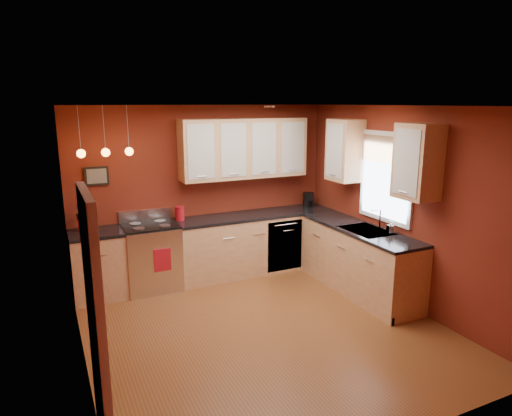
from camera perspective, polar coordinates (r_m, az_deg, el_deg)
name	(u,v)px	position (r m, az deg, el deg)	size (l,w,h in m)	color
floor	(264,329)	(5.63, 1.06, -14.86)	(4.20, 4.20, 0.00)	brown
ceiling	(265,106)	(4.97, 1.19, 12.64)	(4.00, 4.20, 0.02)	beige
wall_back	(204,192)	(7.05, -6.49, 2.06)	(4.00, 0.02, 2.60)	maroon
wall_front	(394,292)	(3.50, 16.83, -10.00)	(4.00, 0.02, 2.60)	maroon
wall_left	(76,247)	(4.66, -21.59, -4.57)	(0.02, 4.20, 2.60)	maroon
wall_right	(401,207)	(6.28, 17.71, 0.15)	(0.02, 4.20, 2.60)	maroon
base_cabinets_back_left	(98,266)	(6.65, -19.10, -6.88)	(0.70, 0.60, 0.90)	#E2AD79
base_cabinets_back_right	(255,244)	(7.25, -0.06, -4.48)	(2.54, 0.60, 0.90)	#E2AD79
base_cabinets_right	(358,261)	(6.65, 12.65, -6.47)	(0.60, 2.10, 0.90)	#E2AD79
counter_back_left	(96,233)	(6.51, -19.41, -2.98)	(0.70, 0.62, 0.04)	black
counter_back_right	(255,215)	(7.12, -0.06, -0.87)	(2.54, 0.62, 0.04)	black
counter_right	(360,229)	(6.51, 12.85, -2.56)	(0.62, 2.10, 0.04)	black
gas_range	(152,256)	(6.74, -12.93, -5.92)	(0.76, 0.64, 1.11)	silver
dishwasher_front	(285,246)	(7.17, 3.62, -4.72)	(0.60, 0.02, 0.80)	silver
sink	(367,232)	(6.40, 13.69, -2.92)	(0.50, 0.70, 0.33)	gray
window	(386,174)	(6.41, 15.97, 4.06)	(0.06, 1.02, 1.22)	white
door_left_wall	(97,328)	(3.64, -19.30, -14.00)	(0.12, 0.82, 2.05)	white
upper_cabinets_back	(244,148)	(7.01, -1.48, 7.45)	(2.00, 0.35, 0.90)	#E2AD79
upper_cabinets_right	(377,155)	(6.30, 14.93, 6.37)	(0.35, 1.95, 0.90)	#E2AD79
wall_picture	(97,176)	(6.64, -19.29, 3.80)	(0.32, 0.03, 0.26)	black
pendant_lights	(106,152)	(6.28, -18.29, 6.68)	(0.71, 0.11, 0.66)	gray
red_canister	(180,213)	(6.79, -9.50, -0.65)	(0.14, 0.14, 0.21)	#AD121F
red_vase	(82,225)	(6.58, -20.92, -2.04)	(0.10, 0.10, 0.16)	#AD121F
flowers	(81,213)	(6.54, -21.05, -0.54)	(0.13, 0.13, 0.23)	#AD121F
coffee_maker	(309,200)	(7.65, 6.60, 0.99)	(0.20, 0.19, 0.23)	black
soap_pump	(390,227)	(6.28, 16.46, -2.32)	(0.08, 0.08, 0.17)	white
dish_towel	(163,260)	(6.44, -11.60, -6.40)	(0.23, 0.02, 0.32)	#AD121F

